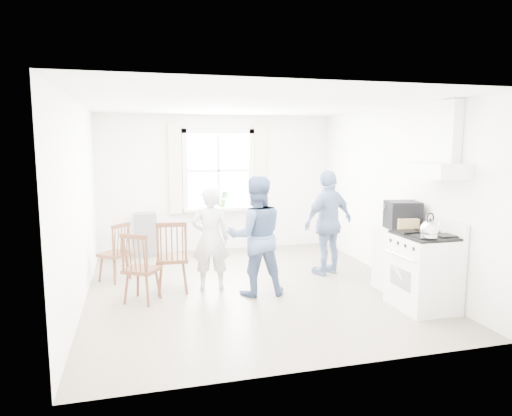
# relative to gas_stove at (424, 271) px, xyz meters

# --- Properties ---
(room_shell) EXTENTS (4.62, 5.12, 2.64)m
(room_shell) POSITION_rel_gas_stove_xyz_m (-1.91, 1.35, 0.82)
(room_shell) COLOR gray
(room_shell) RESTS_ON ground
(window_assembly) EXTENTS (1.88, 0.24, 1.70)m
(window_assembly) POSITION_rel_gas_stove_xyz_m (-1.91, 3.80, 0.98)
(window_assembly) COLOR white
(window_assembly) RESTS_ON room_shell
(range_hood) EXTENTS (0.45, 0.76, 0.94)m
(range_hood) POSITION_rel_gas_stove_xyz_m (0.16, -0.00, 1.42)
(range_hood) COLOR white
(range_hood) RESTS_ON room_shell
(shelf_unit) EXTENTS (0.40, 0.30, 0.80)m
(shelf_unit) POSITION_rel_gas_stove_xyz_m (-3.31, 3.68, -0.08)
(shelf_unit) COLOR gray
(shelf_unit) RESTS_ON ground
(gas_stove) EXTENTS (0.68, 0.76, 1.12)m
(gas_stove) POSITION_rel_gas_stove_xyz_m (0.00, 0.00, 0.00)
(gas_stove) COLOR white
(gas_stove) RESTS_ON ground
(kettle) EXTENTS (0.22, 0.22, 0.32)m
(kettle) POSITION_rel_gas_stove_xyz_m (-0.12, -0.23, 0.57)
(kettle) COLOR silver
(kettle) RESTS_ON gas_stove
(low_cabinet) EXTENTS (0.50, 0.55, 0.90)m
(low_cabinet) POSITION_rel_gas_stove_xyz_m (0.07, 0.70, -0.03)
(low_cabinet) COLOR white
(low_cabinet) RESTS_ON ground
(stereo_stack) EXTENTS (0.49, 0.46, 0.38)m
(stereo_stack) POSITION_rel_gas_stove_xyz_m (0.08, 0.65, 0.61)
(stereo_stack) COLOR black
(stereo_stack) RESTS_ON low_cabinet
(cardboard_box) EXTENTS (0.31, 0.26, 0.17)m
(cardboard_box) POSITION_rel_gas_stove_xyz_m (0.04, 0.47, 0.50)
(cardboard_box) COLOR tan
(cardboard_box) RESTS_ON low_cabinet
(windsor_chair_a) EXTENTS (0.46, 0.45, 1.03)m
(windsor_chair_a) POSITION_rel_gas_stove_xyz_m (-3.01, 1.37, 0.14)
(windsor_chair_a) COLOR #4F2A19
(windsor_chair_a) RESTS_ON ground
(windsor_chair_b) EXTENTS (0.54, 0.54, 0.94)m
(windsor_chair_b) POSITION_rel_gas_stove_xyz_m (-3.47, 1.06, 0.09)
(windsor_chair_b) COLOR #4F2A19
(windsor_chair_b) RESTS_ON ground
(windsor_chair_c) EXTENTS (0.53, 0.53, 0.90)m
(windsor_chair_c) POSITION_rel_gas_stove_xyz_m (-3.74, 2.15, 0.06)
(windsor_chair_c) COLOR #4F2A19
(windsor_chair_c) RESTS_ON ground
(person_left) EXTENTS (0.61, 0.61, 1.47)m
(person_left) POSITION_rel_gas_stove_xyz_m (-2.46, 1.44, 0.25)
(person_left) COLOR silver
(person_left) RESTS_ON ground
(person_mid) EXTENTS (0.83, 0.83, 1.63)m
(person_mid) POSITION_rel_gas_stove_xyz_m (-1.90, 1.06, 0.33)
(person_mid) COLOR #475B84
(person_mid) RESTS_ON ground
(person_right) EXTENTS (1.26, 1.26, 1.66)m
(person_right) POSITION_rel_gas_stove_xyz_m (-0.54, 1.73, 0.34)
(person_right) COLOR navy
(person_right) RESTS_ON ground
(potted_plant) EXTENTS (0.21, 0.21, 0.31)m
(potted_plant) POSITION_rel_gas_stove_xyz_m (-1.84, 3.71, 0.52)
(potted_plant) COLOR #347534
(potted_plant) RESTS_ON window_assembly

